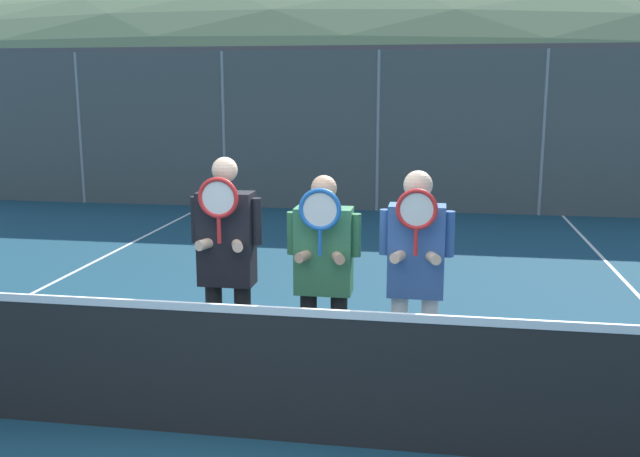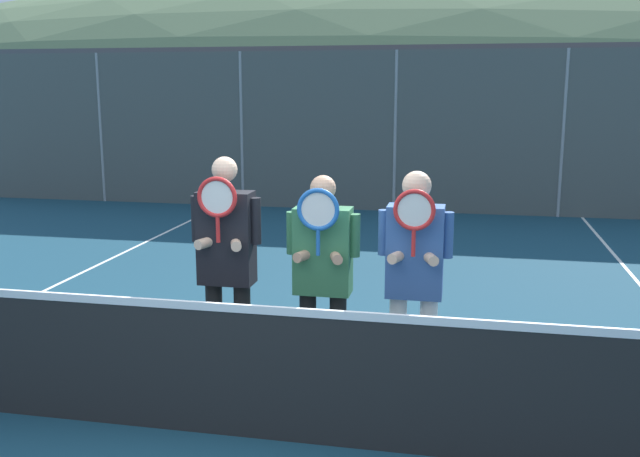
{
  "view_description": "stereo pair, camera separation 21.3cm",
  "coord_description": "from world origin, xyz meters",
  "px_view_note": "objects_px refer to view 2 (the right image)",
  "views": [
    {
      "loc": [
        1.15,
        -4.41,
        2.39
      ],
      "look_at": [
        0.27,
        0.93,
        1.31
      ],
      "focal_mm": 40.0,
      "sensor_mm": 36.0,
      "label": 1
    },
    {
      "loc": [
        1.36,
        -4.37,
        2.39
      ],
      "look_at": [
        0.27,
        0.93,
        1.31
      ],
      "focal_mm": 40.0,
      "sensor_mm": 36.0,
      "label": 2
    }
  ],
  "objects_px": {
    "player_center_left": "(323,270)",
    "car_center": "(608,157)",
    "player_leftmost": "(227,259)",
    "player_center_right": "(414,271)",
    "car_far_left": "(176,149)",
    "car_left_of_center": "(378,151)"
  },
  "relations": [
    {
      "from": "player_leftmost",
      "to": "car_far_left",
      "type": "xyz_separation_m",
      "value": [
        -5.27,
        11.52,
        -0.22
      ]
    },
    {
      "from": "car_left_of_center",
      "to": "car_center",
      "type": "bearing_deg",
      "value": 2.26
    },
    {
      "from": "player_center_left",
      "to": "car_left_of_center",
      "type": "relative_size",
      "value": 0.41
    },
    {
      "from": "player_leftmost",
      "to": "car_far_left",
      "type": "bearing_deg",
      "value": 114.61
    },
    {
      "from": "car_far_left",
      "to": "car_left_of_center",
      "type": "xyz_separation_m",
      "value": [
        5.03,
        -0.1,
        0.05
      ]
    },
    {
      "from": "player_leftmost",
      "to": "car_left_of_center",
      "type": "xyz_separation_m",
      "value": [
        -0.25,
        11.42,
        -0.17
      ]
    },
    {
      "from": "player_center_left",
      "to": "car_center",
      "type": "height_order",
      "value": "player_center_left"
    },
    {
      "from": "player_leftmost",
      "to": "player_center_left",
      "type": "height_order",
      "value": "player_leftmost"
    },
    {
      "from": "player_center_left",
      "to": "player_center_right",
      "type": "bearing_deg",
      "value": -3.02
    },
    {
      "from": "car_far_left",
      "to": "car_left_of_center",
      "type": "height_order",
      "value": "car_left_of_center"
    },
    {
      "from": "player_center_left",
      "to": "player_center_right",
      "type": "height_order",
      "value": "player_center_right"
    },
    {
      "from": "player_center_right",
      "to": "car_left_of_center",
      "type": "bearing_deg",
      "value": 98.38
    },
    {
      "from": "player_center_right",
      "to": "player_leftmost",
      "type": "bearing_deg",
      "value": -177.49
    },
    {
      "from": "player_leftmost",
      "to": "player_center_right",
      "type": "xyz_separation_m",
      "value": [
        1.43,
        0.06,
        -0.03
      ]
    },
    {
      "from": "player_leftmost",
      "to": "car_center",
      "type": "relative_size",
      "value": 0.42
    },
    {
      "from": "player_center_left",
      "to": "car_center",
      "type": "distance_m",
      "value": 12.22
    },
    {
      "from": "player_leftmost",
      "to": "car_center",
      "type": "xyz_separation_m",
      "value": [
        4.81,
        11.62,
        -0.23
      ]
    },
    {
      "from": "car_left_of_center",
      "to": "car_center",
      "type": "xyz_separation_m",
      "value": [
        5.06,
        0.2,
        -0.06
      ]
    },
    {
      "from": "car_far_left",
      "to": "car_center",
      "type": "distance_m",
      "value": 10.09
    },
    {
      "from": "player_center_left",
      "to": "car_far_left",
      "type": "distance_m",
      "value": 12.9
    },
    {
      "from": "player_center_left",
      "to": "car_left_of_center",
      "type": "bearing_deg",
      "value": 94.94
    },
    {
      "from": "player_center_left",
      "to": "car_center",
      "type": "relative_size",
      "value": 0.39
    }
  ]
}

